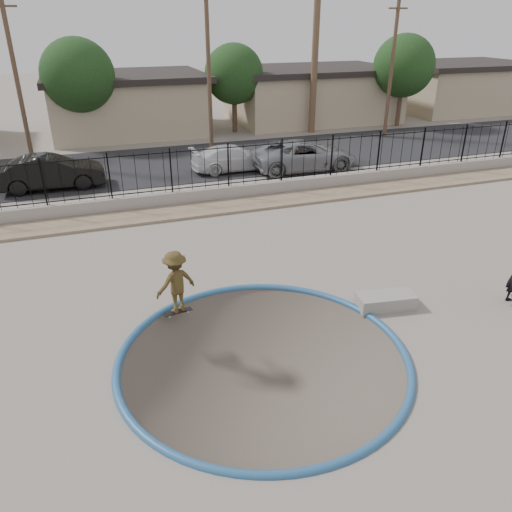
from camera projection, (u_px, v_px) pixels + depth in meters
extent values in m
cube|color=slate|center=(168.00, 216.00, 23.44)|extent=(120.00, 120.00, 2.20)
torus|color=#295886|center=(263.00, 357.00, 11.91)|extent=(7.04, 7.04, 0.20)
cube|color=#9F8668|center=(179.00, 212.00, 20.56)|extent=(42.00, 1.60, 0.11)
cube|color=gray|center=(173.00, 198.00, 21.39)|extent=(42.00, 0.45, 0.60)
cube|color=black|center=(172.00, 189.00, 21.21)|extent=(40.00, 0.04, 0.03)
cube|color=black|center=(170.00, 152.00, 20.52)|extent=(40.00, 0.04, 0.04)
cube|color=black|center=(150.00, 165.00, 27.21)|extent=(90.00, 8.00, 0.04)
cube|color=tan|center=(127.00, 106.00, 34.54)|extent=(10.00, 8.00, 3.50)
cube|color=black|center=(124.00, 76.00, 33.69)|extent=(10.60, 8.60, 0.40)
cube|color=tan|center=(311.00, 96.00, 38.71)|extent=(12.00, 8.00, 3.50)
cube|color=black|center=(312.00, 70.00, 37.87)|extent=(12.60, 8.60, 0.40)
cube|color=tan|center=(459.00, 89.00, 42.89)|extent=(11.00, 8.00, 3.50)
cube|color=black|center=(463.00, 64.00, 42.04)|extent=(11.60, 8.60, 0.40)
cylinder|color=brown|center=(315.00, 56.00, 32.88)|extent=(0.44, 0.44, 10.00)
cylinder|color=#473323|center=(17.00, 79.00, 25.18)|extent=(0.24, 0.24, 9.00)
cube|color=#473323|center=(2.00, 6.00, 23.75)|extent=(1.30, 0.10, 0.10)
cylinder|color=#473323|center=(209.00, 68.00, 28.05)|extent=(0.24, 0.24, 9.50)
cylinder|color=#473323|center=(392.00, 66.00, 31.74)|extent=(0.24, 0.24, 9.00)
cube|color=#473323|center=(398.00, 8.00, 30.31)|extent=(1.30, 0.10, 0.10)
cylinder|color=#473323|center=(85.00, 121.00, 30.77)|extent=(0.34, 0.34, 3.00)
sphere|color=#143311|center=(78.00, 75.00, 29.60)|extent=(4.32, 4.32, 4.32)
cylinder|color=#473323|center=(235.00, 112.00, 34.66)|extent=(0.34, 0.34, 2.75)
sphere|color=#143311|center=(234.00, 74.00, 33.59)|extent=(3.96, 3.96, 3.96)
cylinder|color=#473323|center=(399.00, 105.00, 36.48)|extent=(0.34, 0.34, 3.00)
sphere|color=#143311|center=(404.00, 66.00, 35.31)|extent=(4.32, 4.32, 4.32)
imported|color=brown|center=(176.00, 285.00, 13.28)|extent=(1.29, 0.99, 1.77)
cube|color=black|center=(178.00, 312.00, 13.64)|extent=(0.80, 0.31, 0.02)
cylinder|color=silver|center=(170.00, 316.00, 13.48)|extent=(0.05, 0.04, 0.05)
cylinder|color=silver|center=(168.00, 314.00, 13.60)|extent=(0.05, 0.04, 0.05)
cylinder|color=silver|center=(188.00, 312.00, 13.70)|extent=(0.05, 0.04, 0.05)
cylinder|color=silver|center=(186.00, 309.00, 13.82)|extent=(0.05, 0.04, 0.05)
cube|color=gray|center=(386.00, 301.00, 13.88)|extent=(1.69, 0.93, 0.40)
imported|color=black|center=(51.00, 172.00, 23.16)|extent=(4.77, 1.70, 1.57)
imported|color=silver|center=(234.00, 158.00, 26.03)|extent=(4.50, 1.93, 1.29)
imported|color=gray|center=(304.00, 155.00, 26.05)|extent=(5.62, 2.73, 1.54)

